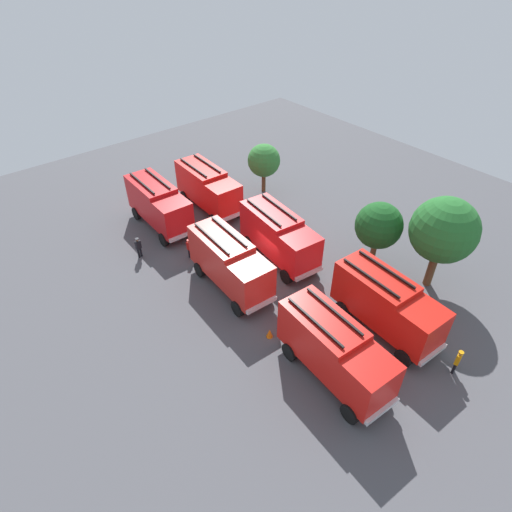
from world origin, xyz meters
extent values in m
plane|color=#4C4C51|center=(0.00, 0.00, 0.00)|extent=(56.32, 56.32, 0.00)
cube|color=red|center=(-7.30, -2.38, 2.10)|extent=(2.27, 2.56, 2.60)
cube|color=#8C9EAD|center=(-6.26, -2.41, 2.41)|extent=(0.14, 2.13, 1.46)
cube|color=red|center=(-10.80, -2.28, 2.25)|extent=(4.87, 2.64, 2.90)
cube|color=black|center=(-10.78, -1.59, 3.82)|extent=(4.32, 0.25, 0.12)
cube|color=black|center=(-10.82, -2.96, 3.82)|extent=(4.32, 0.25, 0.12)
cube|color=silver|center=(-6.11, -2.42, 0.95)|extent=(0.27, 2.38, 0.28)
cylinder|color=black|center=(-7.07, -1.19, 0.55)|extent=(1.11, 0.38, 1.10)
cylinder|color=black|center=(-7.14, -3.59, 0.55)|extent=(1.11, 0.38, 1.10)
cylinder|color=black|center=(-11.97, -1.04, 0.55)|extent=(1.11, 0.38, 1.10)
cylinder|color=black|center=(-12.04, -3.44, 0.55)|extent=(1.11, 0.38, 1.10)
cube|color=red|center=(2.54, -2.56, 2.10)|extent=(2.35, 2.63, 2.60)
cube|color=#8C9EAD|center=(3.59, -2.62, 2.41)|extent=(0.21, 2.13, 1.46)
cube|color=red|center=(-0.96, -2.34, 2.25)|extent=(4.94, 2.79, 2.90)
cube|color=black|center=(-0.91, -1.66, 3.82)|extent=(4.32, 0.38, 0.12)
cube|color=black|center=(-1.00, -3.03, 3.82)|extent=(4.32, 0.38, 0.12)
cube|color=silver|center=(3.74, -2.63, 0.95)|extent=(0.34, 2.38, 0.28)
cylinder|color=black|center=(2.81, -1.37, 0.55)|extent=(1.12, 0.42, 1.10)
cylinder|color=black|center=(2.66, -3.77, 0.55)|extent=(1.12, 0.42, 1.10)
cylinder|color=black|center=(-2.08, -1.07, 0.55)|extent=(1.12, 0.42, 1.10)
cylinder|color=black|center=(-2.23, -3.47, 0.55)|extent=(1.12, 0.42, 1.10)
cube|color=red|center=(12.20, -2.76, 2.10)|extent=(2.38, 2.66, 2.60)
cube|color=#8C9EAD|center=(13.24, -2.84, 2.41)|extent=(0.24, 2.12, 1.46)
cube|color=red|center=(8.71, -2.49, 2.25)|extent=(4.98, 2.86, 2.90)
cube|color=black|center=(8.76, -1.81, 3.82)|extent=(4.32, 0.45, 0.12)
cube|color=black|center=(8.65, -3.18, 3.82)|extent=(4.32, 0.45, 0.12)
cube|color=silver|center=(13.39, -2.85, 0.95)|extent=(0.38, 2.38, 0.28)
cylinder|color=black|center=(12.49, -1.58, 0.55)|extent=(1.12, 0.43, 1.10)
cylinder|color=black|center=(12.30, -3.97, 0.55)|extent=(1.12, 0.43, 1.10)
cylinder|color=black|center=(7.60, -1.21, 0.55)|extent=(1.12, 0.43, 1.10)
cylinder|color=black|center=(7.42, -3.60, 0.55)|extent=(1.12, 0.43, 1.10)
cube|color=red|center=(-7.02, 2.31, 2.10)|extent=(2.30, 2.59, 2.60)
cube|color=#8C9EAD|center=(-5.97, 2.27, 2.41)|extent=(0.16, 2.13, 1.46)
cube|color=red|center=(-10.52, 2.45, 2.25)|extent=(4.90, 2.69, 2.90)
cube|color=black|center=(-10.49, 3.14, 3.82)|extent=(4.32, 0.29, 0.12)
cube|color=black|center=(-10.55, 1.76, 3.82)|extent=(4.32, 0.29, 0.12)
cube|color=silver|center=(-5.82, 2.26, 0.95)|extent=(0.29, 2.38, 0.28)
cylinder|color=black|center=(-6.77, 3.50, 0.55)|extent=(1.11, 0.39, 1.10)
cylinder|color=black|center=(-6.87, 1.11, 0.55)|extent=(1.11, 0.39, 1.10)
cylinder|color=black|center=(-11.67, 3.70, 0.55)|extent=(1.11, 0.39, 1.10)
cylinder|color=black|center=(-11.77, 1.30, 0.55)|extent=(1.11, 0.39, 1.10)
cube|color=red|center=(2.30, 2.05, 2.10)|extent=(2.46, 2.72, 2.60)
cube|color=#8C9EAD|center=(3.34, 1.94, 2.41)|extent=(0.31, 2.12, 1.46)
cube|color=red|center=(-1.18, 2.43, 2.25)|extent=(5.04, 3.00, 2.90)
cube|color=black|center=(-1.11, 3.11, 3.82)|extent=(4.31, 0.58, 0.12)
cube|color=black|center=(-1.25, 1.74, 3.82)|extent=(4.31, 0.58, 0.12)
cube|color=silver|center=(3.49, 1.92, 0.95)|extent=(0.45, 2.38, 0.28)
cylinder|color=black|center=(2.63, 3.22, 0.55)|extent=(1.13, 0.47, 1.10)
cylinder|color=black|center=(2.37, 0.84, 0.55)|extent=(1.13, 0.47, 1.10)
cylinder|color=black|center=(-2.24, 3.75, 0.55)|extent=(1.13, 0.47, 1.10)
cylinder|color=black|center=(-2.50, 1.36, 0.55)|extent=(1.13, 0.47, 1.10)
cube|color=red|center=(11.84, 2.37, 2.10)|extent=(2.36, 2.64, 2.60)
cube|color=#8C9EAD|center=(12.89, 2.31, 2.41)|extent=(0.22, 2.13, 1.46)
cube|color=red|center=(8.35, 2.60, 2.25)|extent=(4.95, 2.80, 2.90)
cube|color=black|center=(8.39, 3.29, 3.82)|extent=(4.32, 0.40, 0.12)
cube|color=black|center=(8.30, 1.91, 3.82)|extent=(4.32, 0.40, 0.12)
cube|color=silver|center=(13.04, 2.30, 0.95)|extent=(0.35, 2.38, 0.28)
cylinder|color=black|center=(12.12, 3.56, 0.55)|extent=(1.12, 0.42, 1.10)
cylinder|color=black|center=(11.96, 1.16, 0.55)|extent=(1.12, 0.42, 1.10)
cylinder|color=black|center=(7.23, 3.87, 0.55)|extent=(1.12, 0.42, 1.10)
cylinder|color=black|center=(7.07, 1.48, 0.55)|extent=(1.12, 0.42, 1.10)
cylinder|color=black|center=(-7.02, -5.68, 0.40)|extent=(0.16, 0.16, 0.80)
cylinder|color=black|center=(-7.00, -5.89, 0.40)|extent=(0.16, 0.16, 0.80)
cube|color=black|center=(-7.01, -5.78, 1.15)|extent=(0.29, 0.45, 0.70)
sphere|color=#9E704C|center=(-7.01, -5.78, 1.61)|extent=(0.23, 0.23, 0.23)
cylinder|color=black|center=(-7.01, -5.78, 1.70)|extent=(0.28, 0.28, 0.07)
cylinder|color=black|center=(-4.34, -2.86, 0.39)|extent=(0.16, 0.16, 0.77)
cylinder|color=black|center=(-4.55, -2.88, 0.39)|extent=(0.16, 0.16, 0.77)
cube|color=#B7140F|center=(-4.45, -2.87, 1.11)|extent=(0.43, 0.26, 0.67)
sphere|color=#9E704C|center=(-4.45, -2.87, 1.56)|extent=(0.22, 0.22, 0.22)
cylinder|color=#B7140F|center=(-4.45, -2.87, 1.64)|extent=(0.27, 0.27, 0.07)
cylinder|color=black|center=(14.15, 3.03, 0.41)|extent=(0.16, 0.16, 0.81)
cylinder|color=black|center=(14.19, 2.82, 0.41)|extent=(0.16, 0.16, 0.81)
cube|color=orange|center=(14.17, 2.93, 1.17)|extent=(0.32, 0.46, 0.71)
sphere|color=#9E704C|center=(14.17, 2.93, 1.64)|extent=(0.23, 0.23, 0.23)
cylinder|color=orange|center=(14.17, 2.93, 1.73)|extent=(0.29, 0.29, 0.07)
cylinder|color=brown|center=(-8.74, 8.22, 0.94)|extent=(0.38, 0.38, 1.88)
sphere|color=#337A33|center=(-8.74, 8.22, 3.16)|extent=(3.01, 3.01, 3.01)
cylinder|color=brown|center=(4.94, 7.16, 1.05)|extent=(0.42, 0.42, 2.10)
sphere|color=#19511E|center=(4.94, 7.16, 3.53)|extent=(3.36, 3.36, 3.36)
cylinder|color=brown|center=(8.89, 8.50, 1.38)|extent=(0.55, 0.55, 2.76)
sphere|color=#236628|center=(8.89, 8.50, 4.64)|extent=(4.42, 4.42, 4.42)
cone|color=#F2600C|center=(5.43, -3.42, 0.31)|extent=(0.43, 0.43, 0.62)
cone|color=#F2600C|center=(5.57, -0.63, 0.29)|extent=(0.41, 0.41, 0.59)
cone|color=#F2600C|center=(8.01, 0.48, 0.33)|extent=(0.46, 0.46, 0.66)
camera|label=1|loc=(18.61, -15.48, 20.39)|focal=29.94mm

